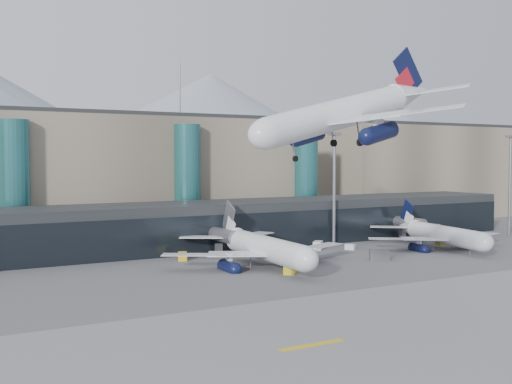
# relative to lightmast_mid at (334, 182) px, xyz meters

# --- Properties ---
(ground) EXTENTS (900.00, 900.00, 0.00)m
(ground) POSITION_rel_lightmast_mid_xyz_m (-30.00, -48.00, -14.42)
(ground) COLOR #515154
(ground) RESTS_ON ground
(runway_strip) EXTENTS (400.00, 40.00, 0.04)m
(runway_strip) POSITION_rel_lightmast_mid_xyz_m (-30.00, -63.00, -14.40)
(runway_strip) COLOR slate
(runway_strip) RESTS_ON ground
(runway_markings) EXTENTS (128.00, 1.00, 0.02)m
(runway_markings) POSITION_rel_lightmast_mid_xyz_m (-30.00, -63.00, -14.37)
(runway_markings) COLOR gold
(runway_markings) RESTS_ON ground
(concourse) EXTENTS (170.00, 27.00, 10.00)m
(concourse) POSITION_rel_lightmast_mid_xyz_m (-30.02, 9.73, -9.45)
(concourse) COLOR black
(concourse) RESTS_ON ground
(terminal_main) EXTENTS (130.00, 30.00, 31.00)m
(terminal_main) POSITION_rel_lightmast_mid_xyz_m (-55.00, 42.00, 1.03)
(terminal_main) COLOR gray
(terminal_main) RESTS_ON ground
(terminal_east) EXTENTS (70.00, 30.00, 31.00)m
(terminal_east) POSITION_rel_lightmast_mid_xyz_m (65.00, 42.00, 1.03)
(terminal_east) COLOR gray
(terminal_east) RESTS_ON ground
(teal_towers) EXTENTS (116.40, 19.40, 46.00)m
(teal_towers) POSITION_rel_lightmast_mid_xyz_m (-44.99, 26.01, -0.41)
(teal_towers) COLOR #225E61
(teal_towers) RESTS_ON ground
(mountain_ridge) EXTENTS (910.00, 400.00, 110.00)m
(mountain_ridge) POSITION_rel_lightmast_mid_xyz_m (-14.03, 332.00, 31.33)
(mountain_ridge) COLOR gray
(mountain_ridge) RESTS_ON ground
(lightmast_mid) EXTENTS (3.00, 1.20, 25.60)m
(lightmast_mid) POSITION_rel_lightmast_mid_xyz_m (0.00, 0.00, 0.00)
(lightmast_mid) COLOR slate
(lightmast_mid) RESTS_ON ground
(lightmast_right) EXTENTS (3.00, 1.20, 25.60)m
(lightmast_right) POSITION_rel_lightmast_mid_xyz_m (50.00, -8.00, 0.00)
(lightmast_right) COLOR slate
(lightmast_right) RESTS_ON ground
(hero_jet) EXTENTS (32.17, 32.00, 10.42)m
(hero_jet) POSITION_rel_lightmast_mid_xyz_m (-38.18, -54.81, 11.96)
(hero_jet) COLOR silver
(hero_jet) RESTS_ON ground
(jet_parked_mid) EXTENTS (38.87, 38.23, 12.55)m
(jet_parked_mid) POSITION_rel_lightmast_mid_xyz_m (-29.22, -15.42, -9.67)
(jet_parked_mid) COLOR silver
(jet_parked_mid) RESTS_ON ground
(jet_parked_right) EXTENTS (34.37, 35.03, 11.29)m
(jet_parked_right) POSITION_rel_lightmast_mid_xyz_m (16.35, -15.61, -10.15)
(jet_parked_right) COLOR silver
(jet_parked_right) RESTS_ON ground
(veh_b) EXTENTS (2.61, 3.18, 1.58)m
(veh_b) POSITION_rel_lightmast_mid_xyz_m (-39.31, -3.94, -13.63)
(veh_b) COLOR gold
(veh_b) RESTS_ON ground
(veh_c) EXTENTS (4.15, 3.65, 2.05)m
(veh_c) POSITION_rel_lightmast_mid_xyz_m (-6.16, -22.86, -13.39)
(veh_c) COLOR #46454A
(veh_c) RESTS_ON ground
(veh_d) EXTENTS (3.44, 3.45, 1.81)m
(veh_d) POSITION_rel_lightmast_mid_xyz_m (-8.07, -5.06, -13.51)
(veh_d) COLOR silver
(veh_d) RESTS_ON ground
(veh_e) EXTENTS (3.44, 2.18, 1.85)m
(veh_e) POSITION_rel_lightmast_mid_xyz_m (21.33, -13.01, -13.49)
(veh_e) COLOR gold
(veh_e) RESTS_ON ground
(veh_g) EXTENTS (2.08, 2.42, 1.22)m
(veh_g) POSITION_rel_lightmast_mid_xyz_m (-2.05, -8.62, -13.81)
(veh_g) COLOR silver
(veh_g) RESTS_ON ground
(veh_h) EXTENTS (3.70, 3.90, 1.95)m
(veh_h) POSITION_rel_lightmast_mid_xyz_m (-29.02, -26.32, -13.44)
(veh_h) COLOR gold
(veh_h) RESTS_ON ground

